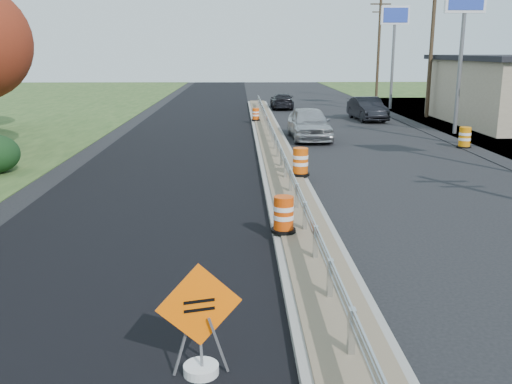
{
  "coord_description": "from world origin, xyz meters",
  "views": [
    {
      "loc": [
        -1.62,
        -15.54,
        4.56
      ],
      "look_at": [
        -1.21,
        -1.65,
        1.1
      ],
      "focal_mm": 40.0,
      "sensor_mm": 36.0,
      "label": 1
    }
  ],
  "objects_px": {
    "caution_sign": "(201,347)",
    "barrel_median_far": "(256,115)",
    "car_dark_mid": "(367,109)",
    "car_silver": "(309,123)",
    "barrel_median_near": "(284,215)",
    "barrel_shoulder_near": "(465,138)",
    "car_dark_far": "(282,101)",
    "barrel_median_mid": "(300,162)"
  },
  "relations": [
    {
      "from": "caution_sign",
      "to": "barrel_median_far",
      "type": "xyz_separation_m",
      "value": [
        1.65,
        28.88,
        0.17
      ]
    },
    {
      "from": "car_dark_mid",
      "to": "car_silver",
      "type": "bearing_deg",
      "value": -125.37
    },
    {
      "from": "barrel_median_near",
      "to": "barrel_shoulder_near",
      "type": "xyz_separation_m",
      "value": [
        9.75,
        13.49,
        -0.18
      ]
    },
    {
      "from": "barrel_median_near",
      "to": "car_dark_mid",
      "type": "distance_m",
      "value": 25.97
    },
    {
      "from": "barrel_median_near",
      "to": "car_dark_far",
      "type": "relative_size",
      "value": 0.21
    },
    {
      "from": "barrel_shoulder_near",
      "to": "car_dark_mid",
      "type": "distance_m",
      "value": 11.57
    },
    {
      "from": "barrel_shoulder_near",
      "to": "car_dark_mid",
      "type": "bearing_deg",
      "value": 100.97
    },
    {
      "from": "barrel_median_mid",
      "to": "barrel_median_far",
      "type": "distance_m",
      "value": 16.5
    },
    {
      "from": "caution_sign",
      "to": "barrel_median_near",
      "type": "xyz_separation_m",
      "value": [
        1.65,
        5.92,
        0.22
      ]
    },
    {
      "from": "car_silver",
      "to": "car_dark_far",
      "type": "xyz_separation_m",
      "value": [
        -0.24,
        16.23,
        -0.22
      ]
    },
    {
      "from": "car_dark_far",
      "to": "car_silver",
      "type": "bearing_deg",
      "value": 91.42
    },
    {
      "from": "caution_sign",
      "to": "barrel_median_far",
      "type": "relative_size",
      "value": 2.19
    },
    {
      "from": "barrel_median_mid",
      "to": "barrel_shoulder_near",
      "type": "relative_size",
      "value": 0.98
    },
    {
      "from": "caution_sign",
      "to": "car_dark_far",
      "type": "relative_size",
      "value": 0.4
    },
    {
      "from": "car_dark_far",
      "to": "barrel_median_mid",
      "type": "bearing_deg",
      "value": 87.78
    },
    {
      "from": "barrel_median_mid",
      "to": "car_silver",
      "type": "distance_m",
      "value": 10.1
    },
    {
      "from": "barrel_median_near",
      "to": "car_dark_mid",
      "type": "xyz_separation_m",
      "value": [
        7.55,
        24.84,
        0.11
      ]
    },
    {
      "from": "car_silver",
      "to": "barrel_median_near",
      "type": "bearing_deg",
      "value": -100.47
    },
    {
      "from": "barrel_median_far",
      "to": "car_dark_mid",
      "type": "height_order",
      "value": "car_dark_mid"
    },
    {
      "from": "barrel_median_near",
      "to": "car_silver",
      "type": "height_order",
      "value": "car_silver"
    },
    {
      "from": "caution_sign",
      "to": "barrel_median_mid",
      "type": "bearing_deg",
      "value": 62.14
    },
    {
      "from": "car_dark_far",
      "to": "car_dark_mid",
      "type": "bearing_deg",
      "value": 123.86
    },
    {
      "from": "caution_sign",
      "to": "barrel_shoulder_near",
      "type": "distance_m",
      "value": 22.51
    },
    {
      "from": "barrel_median_near",
      "to": "barrel_median_mid",
      "type": "distance_m",
      "value": 6.59
    },
    {
      "from": "caution_sign",
      "to": "car_silver",
      "type": "bearing_deg",
      "value": 63.82
    },
    {
      "from": "barrel_median_mid",
      "to": "barrel_shoulder_near",
      "type": "bearing_deg",
      "value": 38.96
    },
    {
      "from": "caution_sign",
      "to": "barrel_shoulder_near",
      "type": "relative_size",
      "value": 1.7
    },
    {
      "from": "barrel_shoulder_near",
      "to": "car_dark_far",
      "type": "xyz_separation_m",
      "value": [
        -7.36,
        19.22,
        0.14
      ]
    },
    {
      "from": "barrel_median_near",
      "to": "barrel_median_far",
      "type": "xyz_separation_m",
      "value": [
        0.0,
        22.96,
        -0.05
      ]
    },
    {
      "from": "caution_sign",
      "to": "car_dark_mid",
      "type": "relative_size",
      "value": 0.37
    },
    {
      "from": "barrel_median_mid",
      "to": "barrel_shoulder_near",
      "type": "height_order",
      "value": "barrel_median_mid"
    },
    {
      "from": "car_dark_mid",
      "to": "car_dark_far",
      "type": "xyz_separation_m",
      "value": [
        -5.16,
        7.87,
        -0.14
      ]
    },
    {
      "from": "car_silver",
      "to": "barrel_shoulder_near",
      "type": "bearing_deg",
      "value": -24.21
    },
    {
      "from": "caution_sign",
      "to": "barrel_median_mid",
      "type": "xyz_separation_m",
      "value": [
        2.75,
        12.42,
        0.27
      ]
    },
    {
      "from": "caution_sign",
      "to": "car_silver",
      "type": "height_order",
      "value": "caution_sign"
    },
    {
      "from": "barrel_median_mid",
      "to": "car_silver",
      "type": "xyz_separation_m",
      "value": [
        1.52,
        9.99,
        0.14
      ]
    },
    {
      "from": "barrel_median_far",
      "to": "car_silver",
      "type": "relative_size",
      "value": 0.16
    },
    {
      "from": "barrel_median_far",
      "to": "car_silver",
      "type": "height_order",
      "value": "car_silver"
    },
    {
      "from": "car_silver",
      "to": "barrel_median_far",
      "type": "bearing_deg",
      "value": 110.62
    },
    {
      "from": "barrel_median_near",
      "to": "barrel_shoulder_near",
      "type": "relative_size",
      "value": 0.89
    },
    {
      "from": "barrel_median_mid",
      "to": "car_dark_mid",
      "type": "height_order",
      "value": "car_dark_mid"
    },
    {
      "from": "car_silver",
      "to": "car_dark_far",
      "type": "bearing_deg",
      "value": 89.41
    }
  ]
}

